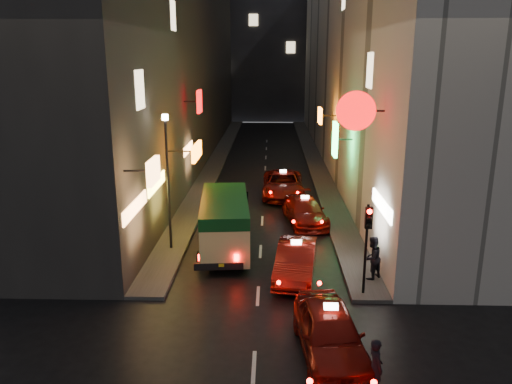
# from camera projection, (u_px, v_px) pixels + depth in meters

# --- Properties ---
(building_left) EXTENTS (7.69, 52.00, 18.00)m
(building_left) POSITION_uv_depth(u_px,v_px,m) (170.00, 54.00, 41.46)
(building_left) COLOR #33312F
(building_left) RESTS_ON ground
(building_right) EXTENTS (7.94, 52.00, 18.00)m
(building_right) POSITION_uv_depth(u_px,v_px,m) (363.00, 54.00, 41.00)
(building_right) COLOR beige
(building_right) RESTS_ON ground
(building_far) EXTENTS (30.00, 10.00, 22.00)m
(building_far) POSITION_uv_depth(u_px,v_px,m) (269.00, 41.00, 71.57)
(building_far) COLOR #35363B
(building_far) RESTS_ON ground
(sidewalk_left) EXTENTS (1.50, 52.00, 0.15)m
(sidewalk_left) POSITION_uv_depth(u_px,v_px,m) (217.00, 160.00, 43.70)
(sidewalk_left) COLOR #4A4845
(sidewalk_left) RESTS_ON ground
(sidewalk_right) EXTENTS (1.50, 52.00, 0.15)m
(sidewalk_right) POSITION_uv_depth(u_px,v_px,m) (314.00, 160.00, 43.45)
(sidewalk_right) COLOR #4A4845
(sidewalk_right) RESTS_ON ground
(minibus) EXTENTS (2.60, 6.13, 2.56)m
(minibus) POSITION_uv_depth(u_px,v_px,m) (225.00, 218.00, 22.97)
(minibus) COLOR #C9BE7D
(minibus) RESTS_ON ground
(taxi_near) EXTENTS (2.89, 5.90, 1.98)m
(taxi_near) POSITION_uv_depth(u_px,v_px,m) (330.00, 329.00, 15.01)
(taxi_near) COLOR maroon
(taxi_near) RESTS_ON ground
(taxi_second) EXTENTS (2.83, 5.50, 1.85)m
(taxi_second) POSITION_uv_depth(u_px,v_px,m) (296.00, 258.00, 20.45)
(taxi_second) COLOR maroon
(taxi_second) RESTS_ON ground
(taxi_third) EXTENTS (2.82, 5.29, 1.77)m
(taxi_third) POSITION_uv_depth(u_px,v_px,m) (305.00, 209.00, 27.18)
(taxi_third) COLOR maroon
(taxi_third) RESTS_ON ground
(taxi_far) EXTENTS (2.41, 5.79, 2.01)m
(taxi_far) POSITION_uv_depth(u_px,v_px,m) (283.00, 182.00, 32.41)
(taxi_far) COLOR maroon
(taxi_far) RESTS_ON ground
(pedestrian_crossing) EXTENTS (0.52, 0.68, 1.82)m
(pedestrian_crossing) POSITION_uv_depth(u_px,v_px,m) (376.00, 363.00, 13.32)
(pedestrian_crossing) COLOR black
(pedestrian_crossing) RESTS_ON ground
(pedestrian_sidewalk) EXTENTS (0.88, 0.85, 2.01)m
(pedestrian_sidewalk) POSITION_uv_depth(u_px,v_px,m) (372.00, 255.00, 19.91)
(pedestrian_sidewalk) COLOR black
(pedestrian_sidewalk) RESTS_ON sidewalk_right
(traffic_light) EXTENTS (0.26, 0.43, 3.50)m
(traffic_light) POSITION_uv_depth(u_px,v_px,m) (368.00, 231.00, 18.16)
(traffic_light) COLOR black
(traffic_light) RESTS_ON sidewalk_right
(lamp_post) EXTENTS (0.28, 0.28, 6.22)m
(lamp_post) POSITION_uv_depth(u_px,v_px,m) (168.00, 173.00, 22.49)
(lamp_post) COLOR black
(lamp_post) RESTS_ON sidewalk_left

